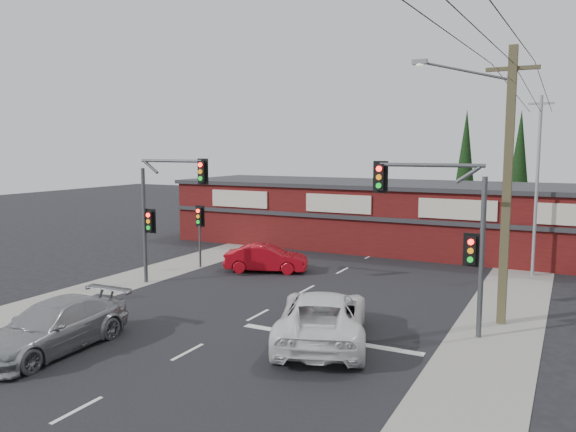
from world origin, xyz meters
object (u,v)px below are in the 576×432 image
at_px(shop_building, 375,213).
at_px(utility_pole, 504,177).
at_px(white_suv, 323,317).
at_px(red_sedan, 266,258).
at_px(silver_suv, 53,327).

height_order(shop_building, utility_pole, utility_pole).
bearing_deg(shop_building, white_suv, -76.83).
xyz_separation_m(red_sedan, shop_building, (2.51, 10.28, 1.43)).
bearing_deg(white_suv, shop_building, -96.39).
relative_size(red_sedan, utility_pole, 0.43).
xyz_separation_m(silver_suv, shop_building, (2.92, 23.44, 1.35)).
bearing_deg(silver_suv, white_suv, 30.70).
relative_size(white_suv, red_sedan, 1.43).
xyz_separation_m(white_suv, silver_suv, (-7.31, -4.69, -0.07)).
height_order(white_suv, utility_pole, utility_pole).
distance_m(red_sedan, utility_pole, 13.29).
distance_m(silver_suv, red_sedan, 13.17).
distance_m(white_suv, utility_pole, 8.24).
relative_size(silver_suv, shop_building, 0.20).
height_order(white_suv, silver_suv, white_suv).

